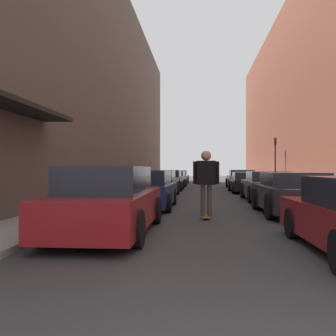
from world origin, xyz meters
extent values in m
plane|color=#38383A|center=(0.00, 18.06, 0.00)|extent=(99.31, 99.31, 0.00)
cube|color=gray|center=(-4.35, 22.57, 0.06)|extent=(1.80, 45.14, 0.12)
cube|color=gray|center=(4.35, 22.57, 0.06)|extent=(1.80, 45.14, 0.12)
cube|color=#564C47|center=(-7.25, 22.57, 6.61)|extent=(4.00, 45.14, 13.22)
cube|color=black|center=(-4.85, 7.90, 2.90)|extent=(1.00, 4.80, 0.12)
cube|color=brown|center=(7.25, 22.57, 6.25)|extent=(4.00, 45.14, 12.50)
cube|color=maroon|center=(-2.34, 6.87, 0.53)|extent=(1.75, 4.73, 0.70)
cube|color=#232833|center=(-2.34, 6.63, 1.16)|extent=(1.53, 2.46, 0.55)
cylinder|color=black|center=(-3.19, 8.33, 0.34)|extent=(0.18, 0.67, 0.67)
cylinder|color=black|center=(-1.50, 8.33, 0.34)|extent=(0.18, 0.67, 0.67)
cylinder|color=black|center=(-3.19, 5.40, 0.34)|extent=(0.18, 0.67, 0.67)
cylinder|color=black|center=(-1.50, 5.40, 0.34)|extent=(0.18, 0.67, 0.67)
cube|color=navy|center=(-2.29, 11.90, 0.50)|extent=(1.92, 4.12, 0.67)
cube|color=#232833|center=(-2.29, 11.70, 1.08)|extent=(1.66, 2.16, 0.49)
cylinder|color=black|center=(-3.19, 13.17, 0.31)|extent=(0.18, 0.61, 0.61)
cylinder|color=black|center=(-1.40, 13.17, 0.31)|extent=(0.18, 0.61, 0.61)
cylinder|color=black|center=(-3.19, 10.64, 0.31)|extent=(0.18, 0.61, 0.61)
cylinder|color=black|center=(-1.40, 10.64, 0.31)|extent=(0.18, 0.61, 0.61)
cube|color=black|center=(-2.49, 17.19, 0.54)|extent=(1.92, 4.71, 0.70)
cube|color=#232833|center=(-2.49, 16.96, 1.10)|extent=(1.68, 2.46, 0.42)
cylinder|color=black|center=(-3.42, 18.65, 0.35)|extent=(0.18, 0.70, 0.70)
cylinder|color=black|center=(-1.57, 18.65, 0.35)|extent=(0.18, 0.70, 0.70)
cylinder|color=black|center=(-3.42, 15.74, 0.35)|extent=(0.18, 0.70, 0.70)
cylinder|color=black|center=(-1.57, 15.74, 0.35)|extent=(0.18, 0.70, 0.70)
cube|color=#232326|center=(-2.42, 22.58, 0.52)|extent=(1.92, 3.96, 0.70)
cube|color=#232833|center=(-2.42, 22.38, 1.08)|extent=(1.66, 2.08, 0.42)
cylinder|color=black|center=(-3.31, 23.79, 0.31)|extent=(0.18, 0.62, 0.62)
cylinder|color=black|center=(-1.52, 23.79, 0.31)|extent=(0.18, 0.62, 0.62)
cylinder|color=black|center=(-3.31, 21.36, 0.31)|extent=(0.18, 0.62, 0.62)
cylinder|color=black|center=(-1.52, 21.36, 0.31)|extent=(0.18, 0.62, 0.62)
cube|color=#232326|center=(-2.35, 27.76, 0.47)|extent=(1.85, 4.59, 0.60)
cube|color=#232833|center=(-2.35, 27.53, 0.98)|extent=(1.58, 2.40, 0.44)
cylinder|color=black|center=(-3.19, 29.17, 0.30)|extent=(0.18, 0.61, 0.61)
cylinder|color=black|center=(-1.50, 29.17, 0.30)|extent=(0.18, 0.61, 0.61)
cylinder|color=black|center=(-3.19, 26.35, 0.30)|extent=(0.18, 0.61, 0.61)
cylinder|color=black|center=(-1.50, 26.35, 0.30)|extent=(0.18, 0.61, 0.61)
cube|color=silver|center=(-2.35, 33.70, 0.47)|extent=(1.84, 4.82, 0.57)
cube|color=#232833|center=(-2.35, 33.46, 0.98)|extent=(1.57, 2.52, 0.45)
cylinder|color=black|center=(-3.19, 35.18, 0.34)|extent=(0.18, 0.69, 0.69)
cylinder|color=black|center=(-1.51, 35.18, 0.34)|extent=(0.18, 0.69, 0.69)
cylinder|color=black|center=(-3.19, 32.22, 0.34)|extent=(0.18, 0.69, 0.69)
cylinder|color=black|center=(-1.51, 32.22, 0.34)|extent=(0.18, 0.69, 0.69)
cylinder|color=black|center=(1.41, 6.61, 0.30)|extent=(0.18, 0.60, 0.60)
cube|color=#232326|center=(2.36, 10.58, 0.52)|extent=(1.83, 4.16, 0.65)
cube|color=#232833|center=(2.36, 10.37, 1.06)|extent=(1.61, 2.16, 0.42)
cylinder|color=black|center=(1.47, 11.87, 0.36)|extent=(0.18, 0.72, 0.72)
cylinder|color=black|center=(3.25, 11.87, 0.36)|extent=(0.18, 0.72, 0.72)
cylinder|color=black|center=(1.47, 9.29, 0.36)|extent=(0.18, 0.72, 0.72)
cube|color=#515459|center=(2.45, 15.44, 0.52)|extent=(1.79, 4.37, 0.66)
cube|color=#232833|center=(2.45, 15.23, 1.05)|extent=(1.55, 2.28, 0.41)
cylinder|color=black|center=(1.61, 16.79, 0.35)|extent=(0.18, 0.70, 0.70)
cylinder|color=black|center=(3.29, 16.79, 0.35)|extent=(0.18, 0.70, 0.70)
cylinder|color=black|center=(1.61, 14.10, 0.35)|extent=(0.18, 0.70, 0.70)
cylinder|color=black|center=(3.29, 14.10, 0.35)|extent=(0.18, 0.70, 0.70)
cube|color=black|center=(2.37, 20.86, 0.45)|extent=(1.94, 4.13, 0.56)
cube|color=#232833|center=(2.37, 20.66, 0.95)|extent=(1.69, 2.16, 0.44)
cylinder|color=black|center=(1.44, 22.13, 0.31)|extent=(0.18, 0.62, 0.62)
cylinder|color=black|center=(3.29, 22.13, 0.31)|extent=(0.18, 0.62, 0.62)
cylinder|color=black|center=(1.44, 19.59, 0.31)|extent=(0.18, 0.62, 0.62)
cylinder|color=black|center=(3.29, 19.59, 0.31)|extent=(0.18, 0.62, 0.62)
cube|color=#B7B7BC|center=(2.52, 25.68, 0.52)|extent=(1.93, 4.26, 0.68)
cube|color=#232833|center=(2.52, 25.47, 1.07)|extent=(1.66, 2.23, 0.42)
cylinder|color=black|center=(1.63, 26.98, 0.33)|extent=(0.18, 0.66, 0.66)
cylinder|color=black|center=(3.41, 26.98, 0.33)|extent=(0.18, 0.66, 0.66)
cylinder|color=black|center=(1.63, 24.37, 0.33)|extent=(0.18, 0.66, 0.66)
cylinder|color=black|center=(3.41, 24.37, 0.33)|extent=(0.18, 0.66, 0.66)
cube|color=brown|center=(-0.24, 9.35, 0.07)|extent=(0.20, 0.78, 0.02)
cylinder|color=beige|center=(-0.32, 9.59, 0.03)|extent=(0.03, 0.06, 0.06)
cylinder|color=beige|center=(-0.16, 9.59, 0.03)|extent=(0.03, 0.06, 0.06)
cylinder|color=beige|center=(-0.32, 9.10, 0.03)|extent=(0.03, 0.06, 0.06)
cylinder|color=beige|center=(-0.16, 9.10, 0.03)|extent=(0.03, 0.06, 0.06)
cylinder|color=#47423D|center=(-0.33, 9.35, 0.51)|extent=(0.13, 0.13, 0.87)
cylinder|color=#47423D|center=(-0.15, 9.35, 0.51)|extent=(0.13, 0.13, 0.87)
cube|color=black|center=(-0.24, 9.35, 1.27)|extent=(0.52, 0.23, 0.66)
sphere|color=tan|center=(-0.24, 9.35, 1.74)|extent=(0.28, 0.28, 0.28)
cylinder|color=black|center=(-0.55, 9.35, 1.27)|extent=(0.10, 0.10, 0.63)
cylinder|color=black|center=(0.07, 9.35, 1.27)|extent=(0.10, 0.10, 0.63)
cylinder|color=#2D2D2D|center=(4.71, 24.81, 1.79)|extent=(0.10, 0.10, 3.33)
cube|color=#332D0F|center=(4.71, 24.81, 3.23)|extent=(0.16, 0.16, 0.45)
sphere|color=red|center=(4.71, 24.73, 3.34)|extent=(0.11, 0.11, 0.11)
camera|label=1|loc=(-0.43, -1.01, 1.39)|focal=40.00mm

